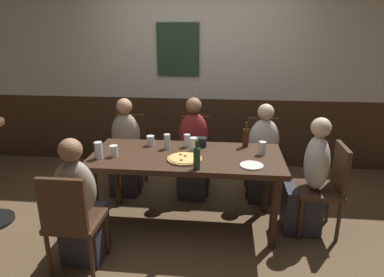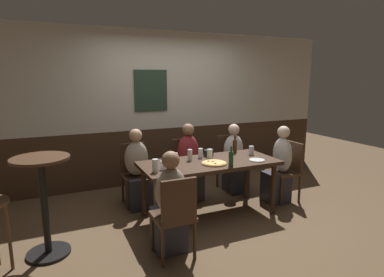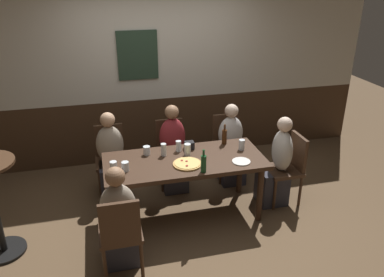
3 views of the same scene
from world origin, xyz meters
TOP-DOWN VIEW (x-y plane):
  - ground_plane at (0.00, 0.00)m, footprint 12.00×12.00m
  - wall_back at (-0.00, 1.65)m, footprint 6.40×0.13m
  - dining_table at (0.00, 0.00)m, footprint 1.81×0.80m
  - chair_mid_far at (0.00, 0.82)m, footprint 0.40×0.40m
  - chair_left_near at (-0.80, -0.82)m, footprint 0.40×0.40m
  - chair_head_east at (1.32, 0.00)m, footprint 0.40×0.40m
  - chair_left_far at (-0.80, 0.82)m, footprint 0.40×0.40m
  - chair_right_far at (0.80, 0.82)m, footprint 0.40×0.40m
  - person_mid_far at (-0.00, 0.65)m, footprint 0.34×0.37m
  - person_left_near at (-0.80, -0.65)m, footprint 0.34×0.37m
  - person_head_east at (1.16, 0.00)m, footprint 0.37×0.34m
  - person_left_far at (-0.80, 0.65)m, footprint 0.34×0.37m
  - person_right_far at (0.80, 0.65)m, footprint 0.34×0.37m
  - pizza at (0.00, -0.13)m, footprint 0.32×0.32m
  - tumbler_short at (-0.79, -0.17)m, footprint 0.07×0.07m
  - tumbler_water at (-0.40, 0.23)m, footprint 0.08×0.08m
  - beer_glass_half at (-0.02, 0.23)m, footprint 0.06×0.06m
  - pint_glass_stout at (0.72, 0.08)m, footprint 0.07×0.07m
  - highball_clear at (-0.21, 0.15)m, footprint 0.06×0.06m
  - pint_glass_amber at (0.06, 0.10)m, footprint 0.08×0.08m
  - pint_glass_pale at (-0.67, -0.11)m, footprint 0.08×0.08m
  - beer_bottle_green at (0.13, -0.33)m, footprint 0.06×0.06m
  - beer_bottle_brown at (0.57, 0.29)m, footprint 0.06×0.06m
  - plate_white_large at (0.60, -0.22)m, footprint 0.20×0.20m
  - condiment_caddy at (0.12, 0.26)m, footprint 0.11×0.09m

SIDE VIEW (x-z plane):
  - ground_plane at x=0.00m, z-range 0.00..0.00m
  - person_right_far at x=0.80m, z-range -0.09..1.00m
  - person_left_near at x=-0.80m, z-range -0.09..1.01m
  - person_left_far at x=-0.80m, z-range -0.09..1.03m
  - person_head_east at x=1.16m, z-range -0.09..1.04m
  - person_mid_far at x=0.00m, z-range -0.09..1.06m
  - chair_mid_far at x=0.00m, z-range 0.06..0.94m
  - chair_left_near at x=-0.80m, z-range 0.06..0.94m
  - chair_head_east at x=1.32m, z-range 0.06..0.94m
  - chair_left_far at x=-0.80m, z-range 0.06..0.94m
  - chair_right_far at x=0.80m, z-range 0.06..0.94m
  - dining_table at x=0.00m, z-range 0.29..1.03m
  - plate_white_large at x=0.60m, z-range 0.74..0.75m
  - pizza at x=0.00m, z-range 0.74..0.77m
  - tumbler_water at x=-0.40m, z-range 0.73..0.84m
  - condiment_caddy at x=0.12m, z-range 0.74..0.83m
  - pint_glass_pale at x=-0.67m, z-range 0.73..0.84m
  - pint_glass_stout at x=0.72m, z-range 0.73..0.86m
  - beer_glass_half at x=-0.02m, z-range 0.73..0.86m
  - pint_glass_amber at x=0.06m, z-range 0.73..0.87m
  - tumbler_short at x=-0.79m, z-range 0.73..0.89m
  - highball_clear at x=-0.21m, z-range 0.73..0.88m
  - beer_bottle_brown at x=0.57m, z-range 0.71..0.97m
  - beer_bottle_green at x=0.13m, z-range 0.71..0.97m
  - wall_back at x=0.00m, z-range 0.00..2.60m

